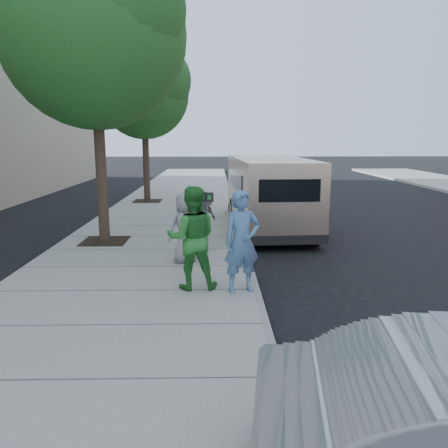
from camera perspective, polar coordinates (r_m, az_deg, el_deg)
The scene contains 11 objects.
ground at distance 9.61m, azimuth -5.22°, elevation -6.38°, with size 120.00×120.00×0.00m, color black.
sidewalk at distance 9.71m, azimuth -11.16°, elevation -5.90°, with size 5.00×60.00×0.15m, color gray.
curb_face at distance 9.59m, azimuth 3.43°, elevation -5.91°, with size 0.12×60.00×0.16m, color gray.
tree_near at distance 12.20m, azimuth -16.46°, elevation 23.33°, with size 4.62×4.60×7.53m.
tree_far at distance 19.46m, azimuth -10.32°, elevation 16.90°, with size 3.92×3.80×6.49m.
parking_meter at distance 10.47m, azimuth -2.23°, elevation 1.97°, with size 0.32×0.22×1.47m.
van at distance 13.85m, azimuth 5.84°, elevation 4.15°, with size 2.39×6.24×2.28m.
person_officer at distance 7.81m, azimuth 2.36°, elevation -2.33°, with size 0.67×0.44×1.84m, color #507CAB.
person_green_shirt at distance 7.98m, azimuth -4.19°, elevation -1.83°, with size 0.92×0.72×1.90m, color #2B8431.
person_gray_shirt at distance 9.72m, azimuth -5.08°, elevation -0.50°, with size 0.76×0.50×1.56m, color gray.
person_striped_polo at distance 10.56m, azimuth -3.20°, elevation 0.47°, with size 0.91×0.38×1.56m, color gray.
Camera 1 is at (0.68, -9.14, 2.90)m, focal length 35.00 mm.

